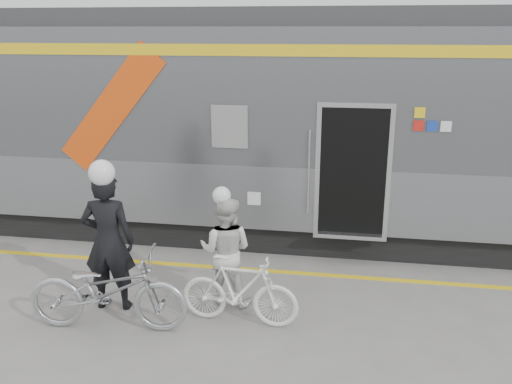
% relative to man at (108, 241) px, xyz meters
% --- Properties ---
extents(ground, '(90.00, 90.00, 0.00)m').
position_rel_man_xyz_m(ground, '(1.53, -0.64, -0.99)').
color(ground, slate).
rests_on(ground, ground).
extents(train, '(24.00, 3.17, 4.10)m').
position_rel_man_xyz_m(train, '(1.07, 3.55, 1.07)').
color(train, black).
rests_on(train, ground).
extents(safety_strip, '(24.00, 0.12, 0.01)m').
position_rel_man_xyz_m(safety_strip, '(1.53, 1.51, -0.98)').
color(safety_strip, yellow).
rests_on(safety_strip, ground).
extents(man, '(0.76, 0.53, 1.97)m').
position_rel_man_xyz_m(man, '(0.00, 0.00, 0.00)').
color(man, black).
rests_on(man, ground).
extents(bicycle_left, '(2.12, 0.90, 1.09)m').
position_rel_man_xyz_m(bicycle_left, '(0.20, -0.55, -0.44)').
color(bicycle_left, '#A2A5A9').
rests_on(bicycle_left, ground).
extents(woman, '(0.81, 0.65, 1.57)m').
position_rel_man_xyz_m(woman, '(1.55, 0.41, -0.20)').
color(woman, silver).
rests_on(woman, ground).
extents(bicycle_right, '(1.62, 0.56, 0.95)m').
position_rel_man_xyz_m(bicycle_right, '(1.85, -0.14, -0.51)').
color(bicycle_right, white).
rests_on(bicycle_right, ground).
extents(helmet_man, '(0.34, 0.34, 0.34)m').
position_rel_man_xyz_m(helmet_man, '(0.00, 0.00, 1.16)').
color(helmet_man, white).
rests_on(helmet_man, man).
extents(helmet_woman, '(0.25, 0.25, 0.25)m').
position_rel_man_xyz_m(helmet_woman, '(1.55, 0.41, 0.71)').
color(helmet_woman, white).
rests_on(helmet_woman, woman).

